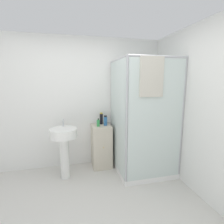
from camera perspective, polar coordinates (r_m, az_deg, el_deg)
wall_back at (r=3.48m, az=-11.46°, el=2.80°), size 6.40×0.06×2.50m
wall_right at (r=2.57m, az=32.10°, el=-1.11°), size 0.06×6.40×2.50m
shower_enclosure at (r=3.30m, az=9.33°, el=-10.40°), size 1.00×1.03×2.05m
vanity_cabinet at (r=3.50m, az=-3.48°, el=-10.98°), size 0.37×0.41×0.84m
sink at (r=3.12m, az=-15.44°, el=-9.57°), size 0.45×0.45×1.02m
soap_dispenser at (r=3.28m, az=-4.51°, el=-3.60°), size 0.06×0.06×0.16m
shampoo_bottle_tall_black at (r=3.43m, az=-3.52°, el=-2.14°), size 0.06×0.06×0.23m
shampoo_bottle_blue at (r=3.34m, az=-2.16°, el=-2.83°), size 0.07×0.07×0.19m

